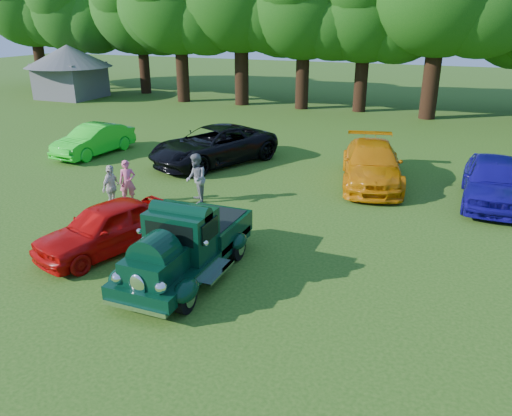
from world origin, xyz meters
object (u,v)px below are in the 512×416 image
at_px(spectator_pink, 128,182).
at_px(spectator_white, 111,188).
at_px(back_car_black, 213,145).
at_px(spectator_grey, 196,179).
at_px(back_car_orange, 372,164).
at_px(gazebo, 69,65).
at_px(back_car_blue, 493,180).
at_px(hero_pickup, 187,246).
at_px(red_convertible, 107,227).
at_px(back_car_lime, 94,140).

height_order(spectator_pink, spectator_white, spectator_white).
distance_m(back_car_black, spectator_grey, 4.76).
bearing_deg(spectator_grey, back_car_black, 163.90).
height_order(back_car_orange, spectator_white, back_car_orange).
bearing_deg(gazebo, spectator_pink, -44.95).
height_order(back_car_black, back_car_blue, back_car_blue).
height_order(back_car_orange, spectator_pink, back_car_orange).
bearing_deg(gazebo, hero_pickup, -44.08).
relative_size(back_car_black, spectator_white, 3.80).
height_order(red_convertible, back_car_orange, back_car_orange).
bearing_deg(back_car_black, hero_pickup, -41.60).
distance_m(back_car_black, gazebo, 22.14).
distance_m(back_car_lime, spectator_grey, 8.19).
relative_size(hero_pickup, back_car_blue, 0.96).
bearing_deg(back_car_black, gazebo, 171.33).
relative_size(red_convertible, back_car_blue, 0.84).
height_order(back_car_lime, back_car_black, back_car_black).
distance_m(red_convertible, back_car_lime, 10.45).
bearing_deg(spectator_white, red_convertible, -150.23).
relative_size(red_convertible, back_car_lime, 0.96).
distance_m(hero_pickup, back_car_orange, 9.22).
xyz_separation_m(back_car_blue, spectator_grey, (-9.12, -3.66, 0.05)).
height_order(back_car_black, spectator_pink, back_car_black).
bearing_deg(spectator_white, gazebo, 38.53).
relative_size(back_car_blue, gazebo, 0.72).
bearing_deg(spectator_grey, spectator_white, -90.09).
bearing_deg(back_car_orange, back_car_lime, 169.60).
bearing_deg(back_car_blue, spectator_pink, -157.90).
bearing_deg(spectator_pink, hero_pickup, -77.45).
height_order(back_car_black, back_car_orange, back_car_black).
height_order(red_convertible, spectator_grey, spectator_grey).
bearing_deg(spectator_grey, hero_pickup, -10.00).
distance_m(back_car_black, back_car_blue, 10.76).
relative_size(hero_pickup, gazebo, 0.69).
xyz_separation_m(back_car_black, spectator_pink, (-0.46, -5.40, -0.04)).
bearing_deg(red_convertible, back_car_lime, 149.24).
bearing_deg(back_car_lime, spectator_pink, -37.10).
height_order(back_car_blue, gazebo, gazebo).
relative_size(red_convertible, back_car_orange, 0.75).
distance_m(spectator_pink, gazebo, 25.23).
distance_m(back_car_orange, spectator_pink, 8.79).
bearing_deg(back_car_blue, back_car_black, 175.47).
xyz_separation_m(red_convertible, back_car_lime, (-6.82, 7.92, 0.01)).
relative_size(spectator_pink, gazebo, 0.23).
xyz_separation_m(hero_pickup, back_car_orange, (2.84, 8.77, -0.00)).
height_order(spectator_white, gazebo, gazebo).
height_order(red_convertible, back_car_lime, back_car_lime).
bearing_deg(spectator_pink, red_convertible, -100.38).
bearing_deg(back_car_blue, back_car_lime, 179.39).
bearing_deg(back_car_black, back_car_orange, 23.54).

